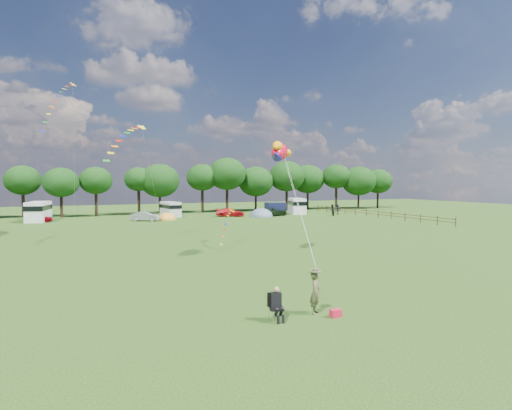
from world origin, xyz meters
name	(u,v)px	position (x,y,z in m)	size (l,w,h in m)	color
ground_plane	(310,279)	(0.00, 0.00, 0.00)	(180.00, 180.00, 0.00)	black
tree_line	(180,178)	(5.30, 54.99, 6.35)	(102.98, 10.98, 10.27)	black
fence	(372,213)	(32.00, 34.50, 0.70)	(0.12, 33.12, 1.20)	#472D19
car_a	(38,218)	(-17.24, 46.14, 0.63)	(1.50, 3.80, 1.27)	#AF0716
car_b	(145,216)	(-3.03, 41.92, 0.69)	(1.46, 3.90, 1.38)	gray
car_c	(230,212)	(11.18, 44.81, 0.69)	(1.93, 4.58, 1.37)	#B71116
car_d	(274,212)	(18.42, 43.08, 0.70)	(2.31, 5.11, 1.39)	black
campervan_b	(38,211)	(-17.30, 47.46, 1.54)	(3.45, 6.18, 2.87)	white
campervan_c	(170,209)	(2.13, 48.68, 1.30)	(2.74, 5.17, 2.42)	silver
campervan_d	(297,205)	(24.46, 46.03, 1.48)	(4.02, 6.07, 2.75)	white
tent_orange	(167,220)	(0.38, 42.86, 0.02)	(2.70, 2.96, 2.11)	gold
tent_greyblue	(261,217)	(15.60, 41.98, 0.02)	(3.81, 4.17, 2.84)	slate
awning_navy	(275,208)	(20.29, 46.40, 1.03)	(3.28, 2.67, 2.05)	#121736
kite_flyer	(315,293)	(-3.11, -5.76, 0.92)	(0.67, 0.44, 1.85)	brown
camp_chair	(276,300)	(-5.09, -5.91, 0.85)	(0.72, 0.74, 1.43)	#99999E
kite_bag	(336,313)	(-2.56, -6.51, 0.16)	(0.46, 0.31, 0.33)	red
fish_kite	(279,152)	(1.93, 7.98, 8.06)	(2.97, 3.39, 1.92)	red
streamer_kite_a	(61,98)	(-13.60, 24.99, 14.01)	(3.26, 5.49, 5.72)	#FDAC1A
streamer_kite_b	(128,136)	(-7.83, 20.20, 10.03)	(4.40, 4.67, 3.84)	yellow
streamer_kite_c	(228,220)	(0.22, 15.01, 2.26)	(3.07, 4.96, 2.79)	#E7B705
walker_a	(332,210)	(27.31, 39.05, 0.98)	(0.96, 0.59, 1.97)	black
walker_b	(337,209)	(29.90, 41.28, 0.92)	(1.19, 0.55, 1.84)	black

